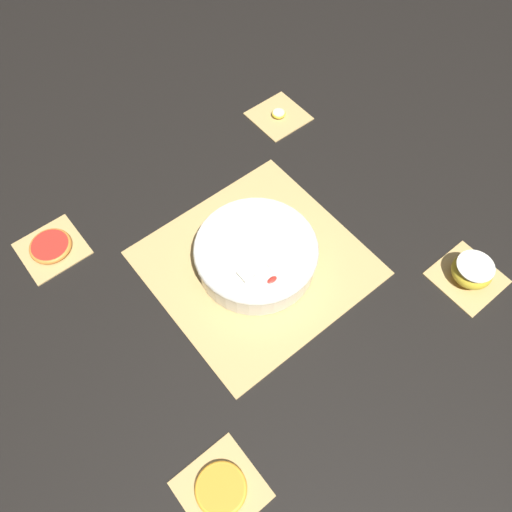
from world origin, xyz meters
The scene contains 11 objects.
ground_plane centered at (0.00, 0.00, 0.00)m, with size 6.00×6.00×0.00m, color black.
bamboo_mat_center centered at (0.00, 0.00, 0.00)m, with size 0.42×0.41×0.01m.
coaster_mat_near_left centered at (-0.32, -0.30, 0.00)m, with size 0.13×0.13×0.01m.
coaster_mat_near_right centered at (0.32, -0.30, 0.00)m, with size 0.13×0.13×0.01m.
coaster_mat_far_left centered at (-0.32, 0.30, 0.00)m, with size 0.13×0.13×0.01m.
coaster_mat_far_right centered at (0.32, 0.30, 0.00)m, with size 0.13×0.13×0.01m.
fruit_salad_bowl centered at (0.00, 0.00, 0.04)m, with size 0.26×0.26×0.07m.
apple_half centered at (0.32, -0.30, 0.03)m, with size 0.08×0.08×0.05m.
orange_slice_whole centered at (-0.32, -0.30, 0.01)m, with size 0.09×0.09×0.01m.
banana_coin_single centered at (0.32, 0.30, 0.01)m, with size 0.04×0.04×0.01m.
grapefruit_slice centered at (-0.32, 0.30, 0.01)m, with size 0.09×0.09×0.01m.
Camera 1 is at (-0.34, -0.42, 0.92)m, focal length 35.00 mm.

